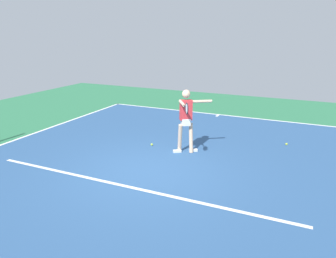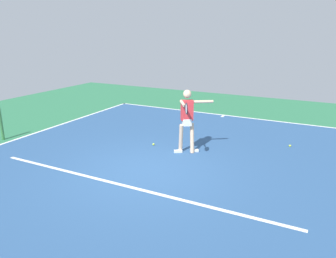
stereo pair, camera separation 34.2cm
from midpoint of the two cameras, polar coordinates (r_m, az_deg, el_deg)
The scene contains 9 objects.
ground_plane at distance 8.17m, azimuth -4.77°, elevation -7.45°, with size 22.10×22.10×0.00m, color #2D754C.
court_surface at distance 8.17m, azimuth -4.77°, elevation -7.43°, with size 10.20×12.80×0.00m, color #2D5484.
court_line_baseline_near at distance 13.75m, azimuth 8.26°, elevation 2.54°, with size 10.20×0.10×0.01m, color white.
court_line_sideline_right at distance 11.39m, azimuth -27.56°, elevation -2.26°, with size 0.10×12.80×0.01m, color white.
court_line_service at distance 7.45m, azimuth -8.36°, elevation -10.08°, with size 7.65×0.10×0.01m, color white.
court_line_centre_mark at distance 13.57m, azimuth 8.02°, elevation 2.36°, with size 0.10×0.30×0.01m, color white.
tennis_player at distance 9.04m, azimuth 2.18°, elevation 2.18°, with size 0.97×1.43×1.83m.
tennis_ball_by_sideline at distance 9.92m, azimuth -3.87°, elevation -2.77°, with size 0.07×0.07×0.07m, color #C6E53D.
tennis_ball_by_baseline at distance 10.53m, azimuth 19.35°, elevation -2.53°, with size 0.07×0.07×0.07m, color #CCE033.
Camera 1 is at (-3.55, 6.54, 3.34)m, focal length 34.47 mm.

